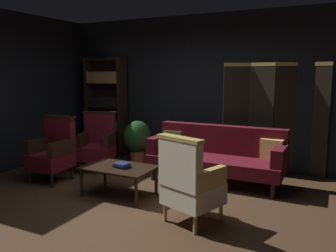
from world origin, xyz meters
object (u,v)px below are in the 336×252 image
object	(u,v)px
folding_screen	(274,117)
bookshelf	(106,103)
armchair_wing_left	(53,151)
potted_plant	(137,139)
book_black_cloth	(122,167)
velvet_couch	(217,154)
armchair_wing_right	(98,143)
coffee_table	(119,170)
book_navy_cloth	(122,164)
armchair_gilt_accent	(190,182)

from	to	relation	value
folding_screen	bookshelf	world-z (taller)	bookshelf
armchair_wing_left	potted_plant	distance (m)	1.63
armchair_wing_left	book_black_cloth	world-z (taller)	armchair_wing_left
bookshelf	armchair_wing_left	size ratio (longest dim) A/B	1.97
folding_screen	velvet_couch	distance (m)	1.25
armchair_wing_right	coffee_table	bearing A→B (deg)	-40.25
folding_screen	armchair_wing_left	world-z (taller)	folding_screen
folding_screen	bookshelf	xyz separation A→B (m)	(-3.41, -0.14, 0.10)
folding_screen	potted_plant	world-z (taller)	folding_screen
armchair_wing_left	bookshelf	bearing A→B (deg)	99.72
bookshelf	book_navy_cloth	distance (m)	2.73
bookshelf	armchair_wing_right	distance (m)	1.35
armchair_gilt_accent	book_black_cloth	distance (m)	1.25
book_black_cloth	book_navy_cloth	distance (m)	0.03
armchair_wing_left	armchair_wing_right	size ratio (longest dim) A/B	1.00
bookshelf	velvet_couch	world-z (taller)	bookshelf
velvet_couch	coffee_table	bearing A→B (deg)	-129.51
folding_screen	coffee_table	xyz separation A→B (m)	(-1.74, -2.12, -0.61)
velvet_couch	potted_plant	bearing A→B (deg)	168.44
armchair_wing_right	potted_plant	distance (m)	0.79
potted_plant	book_navy_cloth	world-z (taller)	potted_plant
bookshelf	book_navy_cloth	world-z (taller)	bookshelf
armchair_wing_right	book_black_cloth	world-z (taller)	armchair_wing_right
velvet_couch	coffee_table	world-z (taller)	velvet_couch
coffee_table	book_navy_cloth	xyz separation A→B (m)	(0.06, -0.02, 0.09)
coffee_table	armchair_wing_left	size ratio (longest dim) A/B	0.96
bookshelf	armchair_wing_left	distance (m)	1.99
velvet_couch	armchair_wing_right	xyz separation A→B (m)	(-2.12, -0.32, 0.04)
velvet_couch	armchair_gilt_accent	xyz separation A→B (m)	(0.22, -1.65, 0.04)
book_navy_cloth	bookshelf	bearing A→B (deg)	130.90
coffee_table	bookshelf	bearing A→B (deg)	130.06
bookshelf	velvet_couch	size ratio (longest dim) A/B	0.97
coffee_table	book_black_cloth	distance (m)	0.09
coffee_table	armchair_wing_right	xyz separation A→B (m)	(-1.09, 0.92, 0.12)
book_black_cloth	armchair_wing_right	bearing A→B (deg)	140.87
coffee_table	book_black_cloth	bearing A→B (deg)	-14.37
velvet_couch	potted_plant	world-z (taller)	velvet_couch
armchair_gilt_accent	book_black_cloth	world-z (taller)	armchair_gilt_accent
armchair_wing_right	potted_plant	xyz separation A→B (m)	(0.42, 0.67, -0.01)
folding_screen	coffee_table	world-z (taller)	folding_screen
folding_screen	potted_plant	distance (m)	2.52
armchair_wing_left	potted_plant	xyz separation A→B (m)	(0.68, 1.48, -0.01)
velvet_couch	book_navy_cloth	world-z (taller)	velvet_couch
armchair_gilt_accent	book_navy_cloth	distance (m)	1.25
armchair_wing_left	armchair_wing_right	bearing A→B (deg)	72.08
coffee_table	armchair_wing_right	bearing A→B (deg)	139.75
armchair_gilt_accent	book_navy_cloth	xyz separation A→B (m)	(-1.19, 0.39, -0.03)
potted_plant	armchair_gilt_accent	bearing A→B (deg)	-46.10
bookshelf	armchair_wing_right	bearing A→B (deg)	-61.36
bookshelf	armchair_gilt_accent	distance (m)	3.82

